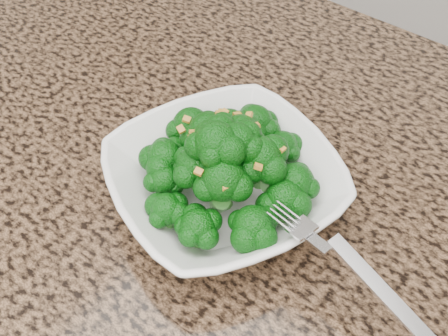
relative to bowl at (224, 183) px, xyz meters
The scene contains 5 objects.
granite_counter 0.15m from the bowl, 123.54° to the right, with size 1.64×1.04×0.03m, color brown.
bowl is the anchor object (origin of this frame).
broccoli_pile 0.06m from the bowl, ahead, with size 0.20×0.20×0.07m, color #094F0A, non-canonical shape.
garlic_topping 0.10m from the bowl, ahead, with size 0.12×0.12×0.01m, color gold, non-canonical shape.
fork 0.13m from the bowl, 11.81° to the right, with size 0.19×0.03×0.01m, color silver, non-canonical shape.
Camera 1 is at (0.31, 0.12, 1.36)m, focal length 45.00 mm.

